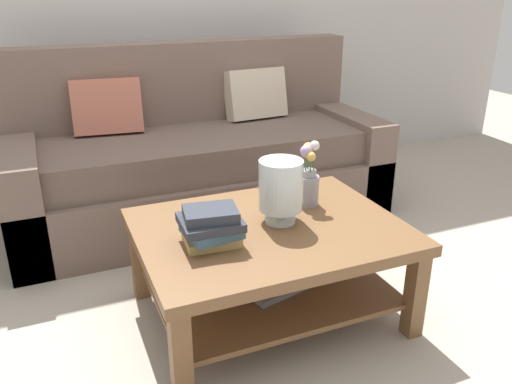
{
  "coord_description": "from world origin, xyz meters",
  "views": [
    {
      "loc": [
        -0.83,
        -2.16,
        1.41
      ],
      "look_at": [
        -0.0,
        -0.19,
        0.54
      ],
      "focal_mm": 36.4,
      "sensor_mm": 36.0,
      "label": 1
    }
  ],
  "objects_px": {
    "flower_pitcher": "(308,180)",
    "couch": "(198,160)",
    "book_stack_main": "(211,226)",
    "coffee_table": "(269,250)",
    "glass_hurricane_vase": "(281,187)"
  },
  "relations": [
    {
      "from": "flower_pitcher",
      "to": "glass_hurricane_vase",
      "type": "bearing_deg",
      "value": -148.93
    },
    {
      "from": "book_stack_main",
      "to": "couch",
      "type": "bearing_deg",
      "value": 75.55
    },
    {
      "from": "coffee_table",
      "to": "flower_pitcher",
      "type": "xyz_separation_m",
      "value": [
        0.26,
        0.14,
        0.24
      ]
    },
    {
      "from": "glass_hurricane_vase",
      "to": "flower_pitcher",
      "type": "xyz_separation_m",
      "value": [
        0.2,
        0.12,
        -0.04
      ]
    },
    {
      "from": "glass_hurricane_vase",
      "to": "flower_pitcher",
      "type": "relative_size",
      "value": 0.91
    },
    {
      "from": "book_stack_main",
      "to": "flower_pitcher",
      "type": "xyz_separation_m",
      "value": [
        0.53,
        0.2,
        0.04
      ]
    },
    {
      "from": "couch",
      "to": "book_stack_main",
      "type": "height_order",
      "value": "couch"
    },
    {
      "from": "book_stack_main",
      "to": "flower_pitcher",
      "type": "bearing_deg",
      "value": 20.2
    },
    {
      "from": "couch",
      "to": "flower_pitcher",
      "type": "distance_m",
      "value": 1.09
    },
    {
      "from": "glass_hurricane_vase",
      "to": "book_stack_main",
      "type": "bearing_deg",
      "value": -166.94
    },
    {
      "from": "book_stack_main",
      "to": "glass_hurricane_vase",
      "type": "height_order",
      "value": "glass_hurricane_vase"
    },
    {
      "from": "couch",
      "to": "flower_pitcher",
      "type": "relative_size",
      "value": 7.32
    },
    {
      "from": "couch",
      "to": "glass_hurricane_vase",
      "type": "height_order",
      "value": "couch"
    },
    {
      "from": "flower_pitcher",
      "to": "couch",
      "type": "bearing_deg",
      "value": 101.51
    },
    {
      "from": "flower_pitcher",
      "to": "coffee_table",
      "type": "bearing_deg",
      "value": -151.13
    }
  ]
}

